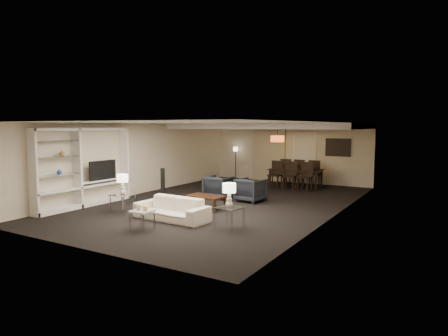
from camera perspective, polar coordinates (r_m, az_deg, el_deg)
name	(u,v)px	position (r m, az deg, el deg)	size (l,w,h in m)	color
floor	(224,203)	(12.60, 0.00, -4.98)	(11.00, 11.00, 0.00)	black
ceiling	(224,123)	(12.37, 0.00, 6.46)	(7.00, 11.00, 0.02)	silver
wall_back	(289,153)	(17.37, 9.27, 2.13)	(7.00, 0.02, 2.50)	beige
wall_front	(80,186)	(8.21, -19.94, -2.41)	(7.00, 0.02, 2.50)	beige
wall_left	(139,159)	(14.51, -11.99, 1.32)	(0.02, 11.00, 2.50)	beige
wall_right	(337,169)	(11.07, 15.80, -0.19)	(0.02, 11.00, 2.50)	beige
ceiling_soffit	(270,126)	(15.49, 6.64, 5.96)	(7.00, 4.00, 0.20)	silver
curtains	(269,154)	(17.65, 6.45, 2.06)	(1.50, 0.12, 2.40)	beige
door	(304,158)	(17.12, 11.41, 1.36)	(0.90, 0.05, 2.10)	silver
painting	(338,147)	(16.67, 15.99, 2.85)	(0.95, 0.04, 0.65)	#142D38
media_unit	(84,167)	(12.59, -19.36, 0.08)	(0.38, 3.40, 2.35)	white
pendant_light	(277,139)	(15.37, 7.64, 4.16)	(0.52, 0.52, 0.24)	#D8591E
sofa	(172,209)	(10.35, -7.49, -5.81)	(2.00, 0.78, 0.58)	beige
coffee_table	(206,202)	(11.64, -2.61, -4.92)	(1.10, 0.64, 0.39)	black
armchair_left	(219,187)	(13.34, -0.77, -2.74)	(0.79, 0.82, 0.74)	black
armchair_right	(251,190)	(12.77, 3.84, -3.15)	(0.79, 0.82, 0.74)	black
side_table_left	(123,204)	(11.46, -14.22, -4.96)	(0.55, 0.55, 0.51)	white
side_table_right	(229,218)	(9.42, 0.75, -7.15)	(0.55, 0.55, 0.51)	silver
table_lamp_left	(123,184)	(11.37, -14.29, -2.29)	(0.31, 0.31, 0.57)	beige
table_lamp_right	(229,195)	(9.32, 0.75, -3.91)	(0.31, 0.31, 0.57)	#EEE9C9
marble_table	(142,220)	(9.54, -11.59, -7.28)	(0.46, 0.46, 0.46)	silver
gold_gourd_a	(139,207)	(9.54, -12.07, -5.43)	(0.15, 0.15, 0.15)	tan
gold_gourd_b	(145,208)	(9.41, -11.17, -5.63)	(0.13, 0.13, 0.13)	#ECBC7C
television	(100,170)	(12.97, -17.25, -0.26)	(0.14, 1.03, 0.59)	black
vase_blue	(59,171)	(12.06, -22.47, -0.46)	(0.15, 0.15, 0.16)	#234198
vase_amber	(62,153)	(12.08, -22.17, 1.98)	(0.17, 0.17, 0.17)	#AB7739
floor_speaker	(163,184)	(13.29, -8.74, -2.22)	(0.11, 0.11, 1.03)	black
dining_table	(296,178)	(16.02, 10.18, -1.43)	(2.02, 1.13, 0.71)	black
chair_nl	(275,175)	(15.62, 7.30, -0.93)	(0.49, 0.49, 1.05)	black
chair_nm	(290,176)	(15.40, 9.35, -1.06)	(0.49, 0.49, 1.05)	black
chair_nr	(305,177)	(15.19, 11.46, -1.20)	(0.49, 0.49, 1.05)	black
chair_fl	(287,171)	(16.82, 9.05, -0.47)	(0.49, 0.49, 1.05)	black
chair_fm	(301,172)	(16.61, 10.97, -0.58)	(0.49, 0.49, 1.05)	black
chair_fr	(316,173)	(16.42, 12.95, -0.70)	(0.49, 0.49, 1.05)	black
floor_lamp	(235,163)	(18.18, 1.65, 0.73)	(0.21, 0.21, 1.46)	black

